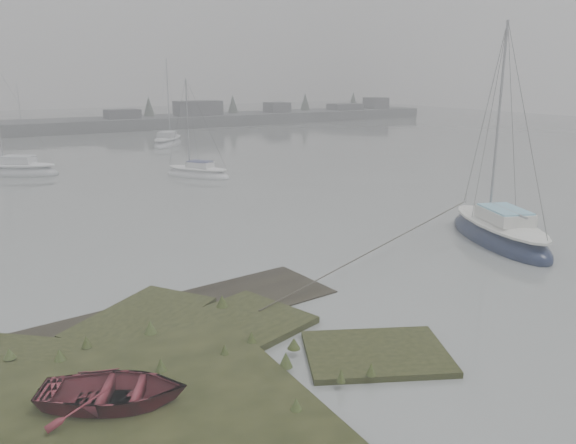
# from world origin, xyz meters

# --- Properties ---
(ground) EXTENTS (160.00, 160.00, 0.00)m
(ground) POSITION_xyz_m (0.00, 30.00, 0.00)
(ground) COLOR slate
(ground) RESTS_ON ground
(far_shoreline) EXTENTS (60.00, 8.00, 4.15)m
(far_shoreline) POSITION_xyz_m (26.84, 61.90, 0.85)
(far_shoreline) COLOR #4C4F51
(far_shoreline) RESTS_ON ground
(sailboat_main) EXTENTS (4.46, 7.17, 9.62)m
(sailboat_main) POSITION_xyz_m (11.26, 4.71, 0.30)
(sailboat_main) COLOR #111935
(sailboat_main) RESTS_ON ground
(sailboat_white) EXTENTS (4.14, 5.05, 7.03)m
(sailboat_white) POSITION_xyz_m (5.93, 25.45, 0.22)
(sailboat_white) COLOR silver
(sailboat_white) RESTS_ON ground
(sailboat_far_a) EXTENTS (6.19, 5.05, 8.61)m
(sailboat_far_a) POSITION_xyz_m (-4.75, 32.47, 0.27)
(sailboat_far_a) COLOR #A2A8AC
(sailboat_far_a) RESTS_ON ground
(sailboat_far_b) EXTENTS (5.30, 6.27, 8.81)m
(sailboat_far_b) POSITION_xyz_m (9.74, 43.02, 0.27)
(sailboat_far_b) COLOR silver
(sailboat_far_b) RESTS_ON ground
(sailboat_far_c) EXTENTS (4.49, 1.97, 6.13)m
(sailboat_far_c) POSITION_xyz_m (-0.70, 63.69, 0.19)
(sailboat_far_c) COLOR #A3A8AC
(sailboat_far_c) RESTS_ON ground
(dinghy) EXTENTS (3.69, 3.33, 0.63)m
(dinghy) POSITION_xyz_m (-5.77, 0.32, 0.53)
(dinghy) COLOR maroon
(dinghy) RESTS_ON marsh_bank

